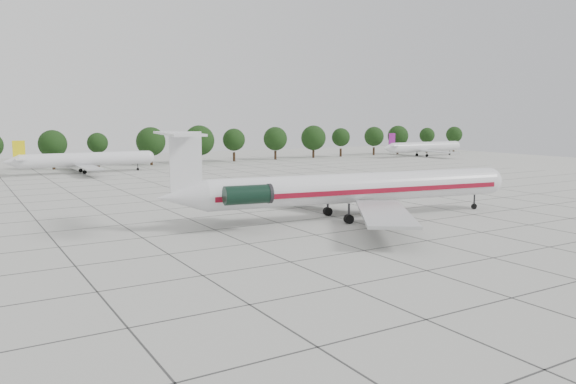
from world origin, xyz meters
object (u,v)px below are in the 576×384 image
at_px(ground_crew, 362,208).
at_px(bg_airliner_c, 86,160).
at_px(main_airliner, 343,188).
at_px(bg_airliner_e, 424,147).

bearing_deg(ground_crew, bg_airliner_c, -103.75).
xyz_separation_m(main_airliner, bg_airliner_c, (-14.78, 74.60, -0.88)).
bearing_deg(bg_airliner_c, main_airliner, -78.80).
distance_m(main_airliner, ground_crew, 4.89).
bearing_deg(main_airliner, bg_airliner_e, 49.83).
bearing_deg(bg_airliner_e, main_airliner, -139.31).
bearing_deg(bg_airliner_e, ground_crew, -138.43).
distance_m(ground_crew, bg_airliner_e, 110.87).
height_order(ground_crew, bg_airliner_e, bg_airliner_e).
bearing_deg(bg_airliner_c, bg_airliner_e, -0.01).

